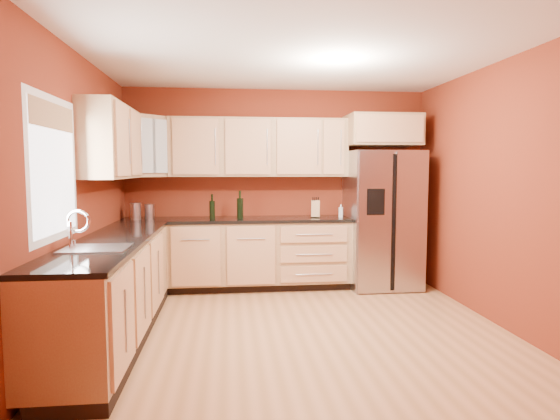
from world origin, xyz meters
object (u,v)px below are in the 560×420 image
(refrigerator, at_px, (382,219))
(knife_block, at_px, (316,209))
(soap_dispenser, at_px, (341,211))
(wine_bottle_a, at_px, (240,205))
(canister_left, at_px, (150,212))

(refrigerator, relative_size, knife_block, 8.25)
(refrigerator, relative_size, soap_dispenser, 10.65)
(soap_dispenser, bearing_deg, wine_bottle_a, -179.54)
(wine_bottle_a, bearing_deg, canister_left, 176.36)
(wine_bottle_a, xyz_separation_m, knife_block, (0.98, 0.06, -0.07))
(knife_block, height_order, soap_dispenser, knife_block)
(knife_block, distance_m, soap_dispenser, 0.33)
(canister_left, relative_size, wine_bottle_a, 0.52)
(canister_left, relative_size, soap_dispenser, 1.12)
(soap_dispenser, bearing_deg, refrigerator, -2.60)
(canister_left, distance_m, knife_block, 2.12)
(refrigerator, xyz_separation_m, canister_left, (-2.99, 0.09, 0.12))
(canister_left, height_order, knife_block, knife_block)
(refrigerator, bearing_deg, canister_left, 178.34)
(canister_left, height_order, soap_dispenser, canister_left)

